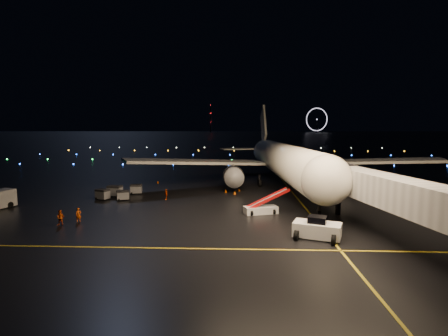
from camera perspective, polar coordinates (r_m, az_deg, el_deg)
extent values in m
plane|color=black|center=(341.40, 1.95, 4.77)|extent=(2000.00, 2000.00, 0.00)
cube|color=gold|center=(58.07, 11.67, -4.61)|extent=(0.25, 80.00, 0.02)
cube|color=gold|center=(34.02, -10.97, -12.70)|extent=(60.00, 0.25, 0.02)
cube|color=silver|center=(37.30, 14.97, -9.28)|extent=(5.26, 3.95, 2.23)
imported|color=#E64D0C|center=(45.33, -22.66, -7.08)|extent=(0.74, 0.72, 1.71)
imported|color=#E64D0C|center=(44.61, -25.13, -7.36)|extent=(0.94, 0.76, 1.79)
imported|color=#E64D0C|center=(55.25, -9.43, -4.24)|extent=(0.67, 1.08, 1.71)
cone|color=#EA5300|center=(60.65, 0.30, -3.75)|extent=(0.51, 0.51, 0.53)
cone|color=#EA5300|center=(62.06, 2.48, -3.54)|extent=(0.43, 0.43, 0.46)
cone|color=#EA5300|center=(58.98, 1.76, -4.05)|extent=(0.47, 0.47, 0.53)
cone|color=#EA5300|center=(71.56, -10.74, -2.27)|extent=(0.53, 0.53, 0.51)
cylinder|color=black|center=(783.99, -2.22, 8.17)|extent=(1.80, 1.80, 64.00)
cube|color=gray|center=(56.32, -16.19, -4.30)|extent=(2.15, 1.86, 1.53)
cube|color=gray|center=(61.03, -14.14, -3.37)|extent=(2.07, 1.60, 1.60)
cube|color=gray|center=(59.60, -17.38, -3.62)|extent=(2.31, 1.78, 1.80)
cube|color=gray|center=(57.66, -19.21, -4.10)|extent=(2.31, 2.01, 1.64)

